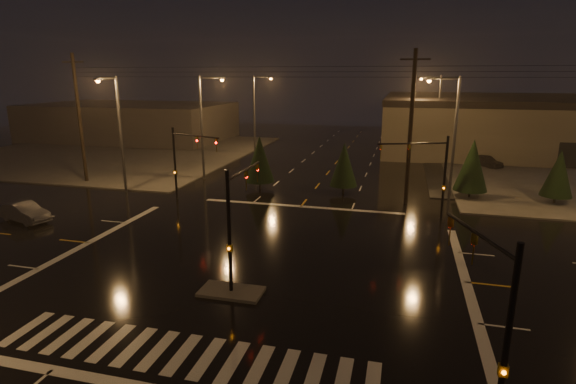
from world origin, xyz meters
name	(u,v)px	position (x,y,z in m)	size (l,w,h in m)	color
ground	(257,260)	(0.00, 0.00, 0.00)	(140.00, 140.00, 0.00)	black
sidewalk_nw	(115,151)	(-30.00, 30.00, 0.06)	(36.00, 36.00, 0.12)	#403E39
median_island	(231,292)	(0.00, -4.00, 0.07)	(3.00, 1.60, 0.15)	#403E39
crosswalk	(182,354)	(0.00, -9.00, 0.01)	(15.00, 2.60, 0.01)	beige
stop_bar_far	(301,206)	(0.00, 11.00, 0.01)	(16.00, 0.50, 0.01)	beige
commercial_block	(132,121)	(-35.00, 42.00, 2.80)	(30.00, 18.00, 5.60)	#453F3D
signal_mast_median	(236,212)	(0.00, -3.07, 3.75)	(0.25, 4.59, 6.00)	black
signal_mast_ne	(431,167)	(9.50, 10.14, 3.79)	(4.84, 1.86, 6.00)	black
signal_mast_nw	(183,156)	(-9.50, 10.14, 3.79)	(4.84, 1.86, 6.00)	black
signal_mast_se	(493,309)	(10.23, -9.75, 3.71)	(1.55, 3.87, 6.00)	black
streetlight_1	(204,121)	(-11.18, 18.00, 5.80)	(2.77, 0.32, 10.00)	#38383A
streetlight_2	(256,109)	(-11.18, 34.00, 5.80)	(2.77, 0.32, 10.00)	#38383A
streetlight_3	(451,130)	(11.18, 16.00, 5.80)	(2.77, 0.32, 10.00)	#38383A
streetlight_4	(436,111)	(11.18, 36.00, 5.80)	(2.77, 0.32, 10.00)	#38383A
streetlight_5	(118,127)	(-16.00, 11.18, 5.80)	(0.32, 2.77, 10.00)	#38383A
utility_pole_0	(79,118)	(-22.00, 14.00, 6.13)	(2.20, 0.32, 12.00)	black
utility_pole_1	(411,127)	(8.00, 14.00, 6.13)	(2.20, 0.32, 12.00)	black
conifer_0	(472,165)	(13.17, 16.91, 2.84)	(2.74, 2.74, 4.99)	black
conifer_1	(559,173)	(19.56, 16.63, 2.56)	(2.38, 2.38, 4.42)	black
conifer_3	(260,159)	(-4.87, 15.62, 2.77)	(2.65, 2.65, 4.84)	black
conifer_4	(344,165)	(2.68, 15.88, 2.57)	(2.40, 2.40, 4.45)	black
car_parked	(486,161)	(16.72, 31.59, 0.69)	(1.64, 4.07, 1.39)	black
car_crossing	(24,212)	(-18.13, 2.53, 0.68)	(1.44, 4.14, 1.36)	#515358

